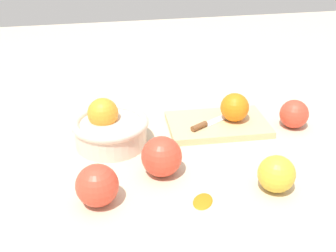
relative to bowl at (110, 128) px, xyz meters
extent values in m
plane|color=beige|center=(0.20, -0.07, -0.04)|extent=(2.40, 2.40, 0.00)
cylinder|color=beige|center=(0.00, 0.00, -0.01)|extent=(0.16, 0.16, 0.06)
torus|color=beige|center=(0.00, 0.00, 0.01)|extent=(0.17, 0.17, 0.02)
sphere|color=orange|center=(-0.01, 0.02, 0.03)|extent=(0.07, 0.07, 0.07)
cube|color=#DBB77F|center=(0.27, 0.03, -0.03)|extent=(0.25, 0.16, 0.02)
sphere|color=orange|center=(0.31, 0.03, 0.01)|extent=(0.07, 0.07, 0.07)
cube|color=silver|center=(0.28, 0.04, -0.02)|extent=(0.11, 0.07, 0.00)
cylinder|color=brown|center=(0.21, 0.00, -0.02)|extent=(0.05, 0.03, 0.01)
sphere|color=gold|center=(0.30, -0.24, 0.00)|extent=(0.07, 0.07, 0.07)
sphere|color=#D6422D|center=(0.45, -0.01, -0.01)|extent=(0.07, 0.07, 0.07)
sphere|color=#D6422D|center=(-0.04, -0.21, 0.00)|extent=(0.08, 0.08, 0.08)
sphere|color=#D6422D|center=(0.09, -0.14, 0.00)|extent=(0.08, 0.08, 0.08)
ellipsoid|color=orange|center=(0.15, -0.25, -0.04)|extent=(0.06, 0.06, 0.01)
camera|label=1|loc=(-0.03, -0.83, 0.45)|focal=43.73mm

